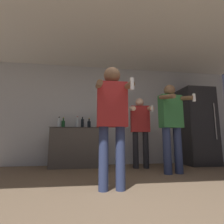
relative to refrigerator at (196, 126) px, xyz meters
The scene contains 12 objects.
wall_back 2.36m from the refrigerator, behind, with size 7.00×0.06×2.55m.
ceiling_slab 3.06m from the refrigerator, 152.23° to the right, with size 7.00×3.67×0.05m.
refrigerator is the anchor object (origin of this frame).
counter 3.02m from the refrigerator, behind, with size 1.25×0.59×0.89m.
bottle_dark_rum 3.43m from the refrigerator, behind, with size 0.09×0.09×0.26m.
bottle_tall_gin 3.01m from the refrigerator, behind, with size 0.07×0.07×0.27m.
bottle_short_whiskey 2.74m from the refrigerator, behind, with size 0.08×0.08×0.24m.
bottle_clear_vodka 3.33m from the refrigerator, behind, with size 0.08×0.08×0.25m.
bottle_brown_liquor 2.89m from the refrigerator, behind, with size 0.07×0.07×0.28m.
person_woman_foreground 3.11m from the refrigerator, 142.44° to the right, with size 0.45×0.48×1.59m.
person_man_side 1.56m from the refrigerator, 139.72° to the right, with size 0.54×0.58×1.69m.
person_spectator_back 1.63m from the refrigerator, 168.64° to the right, with size 0.53×0.53×1.57m.
Camera 1 is at (-0.49, -1.34, 0.62)m, focal length 28.00 mm.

